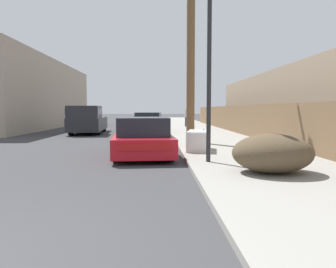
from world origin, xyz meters
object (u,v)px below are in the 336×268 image
(discarded_fridge, at_px, (198,140))
(pickup_truck, at_px, (87,120))
(car_parked_mid, at_px, (149,124))
(utility_pole, at_px, (191,40))
(parked_sports_car_red, at_px, (142,138))
(brush_pile, at_px, (272,153))
(street_lamp, at_px, (209,62))
(pedestrian, at_px, (187,117))

(discarded_fridge, xyz_separation_m, pickup_truck, (-5.81, 9.53, 0.42))
(car_parked_mid, xyz_separation_m, utility_pole, (1.95, -6.36, 3.86))
(discarded_fridge, distance_m, car_parked_mid, 9.45)
(car_parked_mid, bearing_deg, parked_sports_car_red, -86.03)
(utility_pole, bearing_deg, brush_pile, -80.83)
(utility_pole, bearing_deg, car_parked_mid, 107.06)
(street_lamp, height_order, pedestrian, street_lamp)
(street_lamp, height_order, brush_pile, street_lamp)
(pickup_truck, distance_m, street_lamp, 13.50)
(street_lamp, relative_size, pedestrian, 2.87)
(car_parked_mid, relative_size, brush_pile, 2.43)
(discarded_fridge, relative_size, brush_pile, 0.92)
(pickup_truck, xyz_separation_m, brush_pile, (6.98, -13.63, -0.32))
(parked_sports_car_red, distance_m, utility_pole, 5.52)
(car_parked_mid, distance_m, brush_pile, 13.71)
(utility_pole, relative_size, street_lamp, 1.85)
(discarded_fridge, relative_size, car_parked_mid, 0.38)
(brush_pile, bearing_deg, parked_sports_car_red, 130.32)
(parked_sports_car_red, height_order, pedestrian, pedestrian)
(utility_pole, relative_size, brush_pile, 4.73)
(car_parked_mid, relative_size, utility_pole, 0.51)
(utility_pole, height_order, brush_pile, utility_pole)
(parked_sports_car_red, distance_m, pickup_truck, 10.75)
(car_parked_mid, distance_m, utility_pole, 7.69)
(pickup_truck, distance_m, brush_pile, 15.32)
(parked_sports_car_red, xyz_separation_m, pickup_truck, (-3.91, 10.01, 0.30))
(pickup_truck, bearing_deg, car_parked_mid, 172.80)
(car_parked_mid, relative_size, pedestrian, 2.73)
(pedestrian, bearing_deg, brush_pile, -89.68)
(car_parked_mid, height_order, street_lamp, street_lamp)
(pedestrian, bearing_deg, street_lamp, -93.41)
(brush_pile, height_order, pedestrian, pedestrian)
(brush_pile, bearing_deg, pickup_truck, 117.11)
(parked_sports_car_red, bearing_deg, street_lamp, -51.33)
(parked_sports_car_red, distance_m, brush_pile, 4.75)
(discarded_fridge, xyz_separation_m, brush_pile, (1.17, -4.11, 0.10))
(car_parked_mid, xyz_separation_m, pickup_truck, (-3.90, 0.28, 0.25))
(car_parked_mid, distance_m, street_lamp, 12.12)
(discarded_fridge, distance_m, pickup_truck, 11.17)
(street_lamp, relative_size, brush_pile, 2.56)
(pickup_truck, relative_size, utility_pole, 0.63)
(parked_sports_car_red, bearing_deg, car_parked_mid, 86.07)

